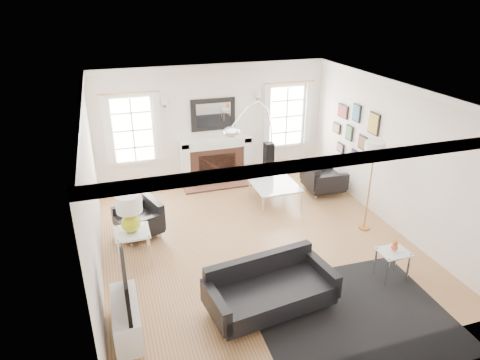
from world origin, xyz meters
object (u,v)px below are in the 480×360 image
object	(u,v)px
armchair_right	(321,179)
arc_floor_lamp	(254,147)
coffee_table	(275,186)
armchair_left	(141,220)
sofa	(269,289)
fireplace	(216,161)
gourd_lamp	(130,211)

from	to	relation	value
armchair_right	arc_floor_lamp	distance (m)	1.83
coffee_table	armchair_left	bearing A→B (deg)	-170.65
armchair_right	armchair_left	bearing A→B (deg)	-171.18
sofa	coffee_table	xyz separation A→B (m)	(1.38, 3.14, 0.06)
fireplace	sofa	xyz separation A→B (m)	(-0.44, -4.60, -0.21)
sofa	coffee_table	size ratio (longest dim) A/B	2.04
sofa	gourd_lamp	xyz separation A→B (m)	(-1.76, 1.76, 0.68)
armchair_right	arc_floor_lamp	size ratio (longest dim) A/B	0.41
arc_floor_lamp	fireplace	bearing A→B (deg)	116.16
fireplace	gourd_lamp	xyz separation A→B (m)	(-2.20, -2.84, 0.47)
sofa	armchair_right	distance (m)	4.19
fireplace	gourd_lamp	distance (m)	3.62
armchair_right	arc_floor_lamp	xyz separation A→B (m)	(-1.59, 0.17, 0.89)
sofa	arc_floor_lamp	world-z (taller)	arc_floor_lamp
fireplace	gourd_lamp	world-z (taller)	gourd_lamp
fireplace	sofa	bearing A→B (deg)	-95.41
armchair_left	arc_floor_lamp	size ratio (longest dim) A/B	0.45
coffee_table	arc_floor_lamp	bearing A→B (deg)	139.42
fireplace	coffee_table	xyz separation A→B (m)	(0.94, -1.45, -0.15)
fireplace	armchair_left	bearing A→B (deg)	-135.72
fireplace	coffee_table	bearing A→B (deg)	-57.13
sofa	armchair_left	size ratio (longest dim) A/B	1.91
armchair_left	gourd_lamp	size ratio (longest dim) A/B	1.51
sofa	armchair_right	xyz separation A→B (m)	(2.57, 3.30, 0.01)
armchair_right	arc_floor_lamp	bearing A→B (deg)	173.71
arc_floor_lamp	armchair_left	bearing A→B (deg)	-162.19
fireplace	coffee_table	world-z (taller)	fireplace
sofa	arc_floor_lamp	size ratio (longest dim) A/B	0.85
armchair_left	armchair_right	distance (m)	4.17
coffee_table	gourd_lamp	world-z (taller)	gourd_lamp
armchair_right	coffee_table	bearing A→B (deg)	-172.49
arc_floor_lamp	gourd_lamp	bearing A→B (deg)	-148.00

